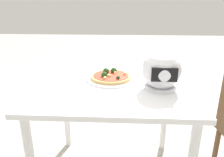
# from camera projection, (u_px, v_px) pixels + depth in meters

# --- Properties ---
(dining_table) EXTENTS (0.98, 0.88, 0.77)m
(dining_table) POSITION_uv_depth(u_px,v_px,m) (113.00, 97.00, 1.48)
(dining_table) COLOR white
(dining_table) RESTS_ON ground
(pizza_plate) EXTENTS (0.33, 0.33, 0.01)m
(pizza_plate) POSITION_uv_depth(u_px,v_px,m) (111.00, 79.00, 1.50)
(pizza_plate) COLOR white
(pizza_plate) RESTS_ON dining_table
(pizza) EXTENTS (0.27, 0.27, 0.06)m
(pizza) POSITION_uv_depth(u_px,v_px,m) (111.00, 76.00, 1.50)
(pizza) COLOR tan
(pizza) RESTS_ON pizza_plate
(motorcycle_helmet) EXTENTS (0.23, 0.23, 0.23)m
(motorcycle_helmet) POSITION_uv_depth(u_px,v_px,m) (161.00, 71.00, 1.32)
(motorcycle_helmet) COLOR silver
(motorcycle_helmet) RESTS_ON dining_table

